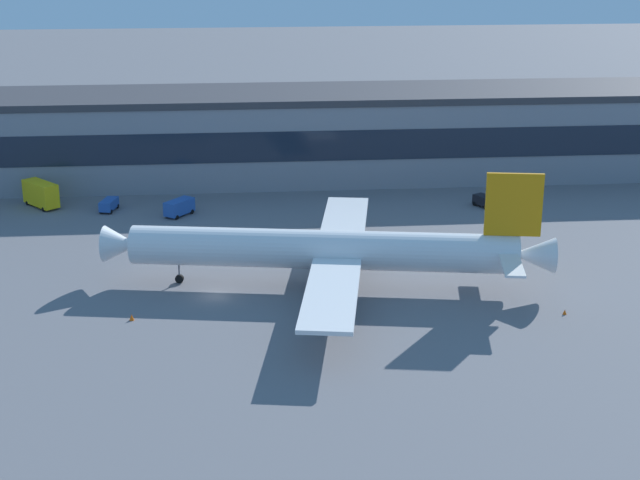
% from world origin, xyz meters
% --- Properties ---
extents(ground_plane, '(600.00, 600.00, 0.00)m').
position_xyz_m(ground_plane, '(0.00, 0.00, 0.00)').
color(ground_plane, slate).
extents(terminal_building, '(190.87, 19.75, 15.65)m').
position_xyz_m(terminal_building, '(0.00, 56.37, 7.85)').
color(terminal_building, gray).
rests_on(terminal_building, ground_plane).
extents(airliner, '(57.18, 49.39, 15.53)m').
position_xyz_m(airliner, '(14.63, 1.66, 5.08)').
color(airliner, white).
rests_on(airliner, ground_plane).
extents(crew_van, '(4.92, 5.46, 2.55)m').
position_xyz_m(crew_van, '(-6.07, 34.52, 1.46)').
color(crew_van, '#2651A5').
rests_on(crew_van, ground_plane).
extents(baggage_tug, '(3.54, 4.12, 1.85)m').
position_xyz_m(baggage_tug, '(43.22, 34.94, 1.09)').
color(baggage_tug, black).
rests_on(baggage_tug, ground_plane).
extents(catering_truck, '(6.65, 7.16, 4.15)m').
position_xyz_m(catering_truck, '(-28.69, 41.16, 2.29)').
color(catering_truck, yellow).
rests_on(catering_truck, ground_plane).
extents(follow_me_car, '(2.85, 4.72, 1.85)m').
position_xyz_m(follow_me_car, '(-17.54, 38.12, 1.09)').
color(follow_me_car, '#2651A5').
rests_on(follow_me_car, ground_plane).
extents(traffic_cone_0, '(0.60, 0.60, 0.75)m').
position_xyz_m(traffic_cone_0, '(-9.66, -6.85, 0.37)').
color(traffic_cone_0, '#F2590C').
rests_on(traffic_cone_0, ground_plane).
extents(traffic_cone_1, '(0.49, 0.49, 0.61)m').
position_xyz_m(traffic_cone_1, '(41.72, -9.59, 0.31)').
color(traffic_cone_1, '#F2590C').
rests_on(traffic_cone_1, ground_plane).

